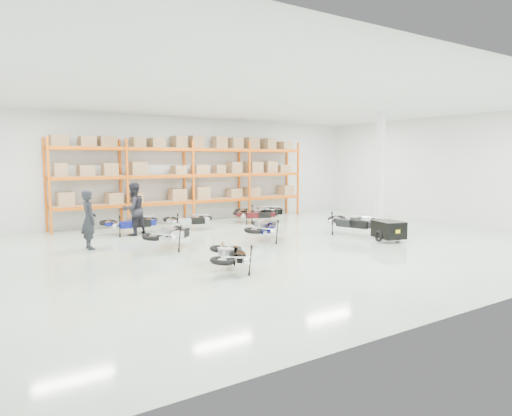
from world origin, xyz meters
TOP-DOWN VIEW (x-y plane):
  - room at (0.00, 0.00)m, footprint 18.00×18.00m
  - pallet_rack at (-0.00, 6.45)m, footprint 11.28×0.98m
  - structural_column at (5.20, 0.50)m, footprint 0.25×0.25m
  - moto_blue_centre at (0.08, 0.84)m, footprint 1.88×1.93m
  - moto_silver_left at (-2.98, 1.34)m, footprint 1.96×1.91m
  - moto_black_far_left at (-2.94, -2.15)m, footprint 1.48×1.83m
  - moto_touring_right at (3.45, 0.10)m, footprint 1.48×2.15m
  - trailer at (3.45, -1.50)m, footprint 0.96×1.65m
  - moto_back_a at (-3.18, 4.54)m, footprint 1.84×1.01m
  - moto_back_b at (-1.00, 4.36)m, footprint 1.80×1.27m
  - moto_back_c at (2.59, 4.79)m, footprint 2.07×1.45m
  - moto_back_d at (2.18, 4.52)m, footprint 1.84×1.43m
  - person_left at (-5.08, 2.57)m, footprint 0.47×0.68m
  - person_back at (-3.15, 4.30)m, footprint 1.09×0.97m

SIDE VIEW (x-z plane):
  - trailer at x=3.45m, z-range 0.06..0.73m
  - moto_back_b at x=-1.00m, z-range -0.03..1.02m
  - moto_black_far_left at x=-2.94m, z-range -0.03..1.03m
  - moto_back_d at x=2.18m, z-range -0.03..1.04m
  - moto_back_a at x=-3.18m, z-range -0.03..1.12m
  - moto_blue_centre at x=0.08m, z-range -0.03..1.13m
  - moto_silver_left at x=-2.98m, z-range -0.03..1.15m
  - moto_back_c at x=2.59m, z-range -0.03..1.18m
  - moto_touring_right at x=3.45m, z-range -0.04..1.23m
  - person_left at x=-5.08m, z-range 0.00..1.79m
  - person_back at x=-3.15m, z-range 0.00..1.87m
  - room at x=0.00m, z-range -6.75..11.25m
  - structural_column at x=5.20m, z-range 0.00..4.50m
  - pallet_rack at x=0.00m, z-range 0.45..4.07m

